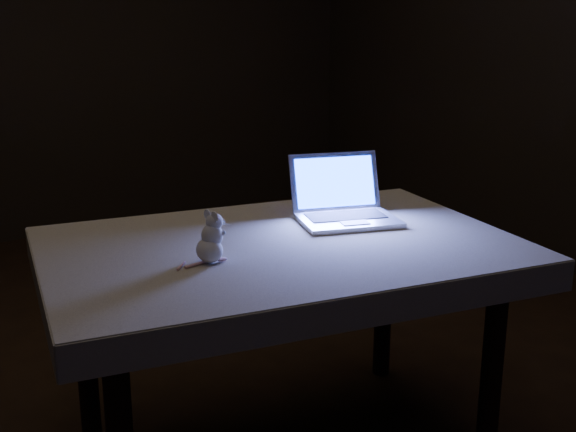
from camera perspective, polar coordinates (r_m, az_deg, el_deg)
floor at (r=2.71m, az=-4.70°, el=-14.74°), size 5.00×5.00×0.00m
back_wall at (r=4.70m, az=-20.13°, el=13.87°), size 4.50×0.04×2.60m
table at (r=2.31m, az=-0.54°, el=-10.57°), size 1.43×1.05×0.70m
tablecloth at (r=2.18m, az=-2.78°, el=-3.26°), size 1.57×1.21×0.09m
laptop at (r=2.35m, az=4.84°, el=1.96°), size 0.38×0.36×0.21m
plush_mouse at (r=1.99m, az=-6.26°, el=-1.68°), size 0.14×0.14×0.14m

